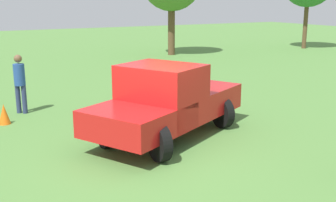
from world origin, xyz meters
name	(u,v)px	position (x,y,z in m)	size (l,w,h in m)	color
ground_plane	(157,150)	(0.00, 0.00, 0.00)	(80.00, 80.00, 0.00)	#54843D
pickup_truck	(165,100)	(-0.69, 0.60, 0.94)	(3.66, 4.83, 1.82)	black
person_visitor	(20,80)	(-4.76, -2.03, 0.99)	(0.45, 0.45, 1.74)	navy
traffic_cone	(4,114)	(-3.82, -2.66, 0.28)	(0.32, 0.32, 0.55)	orange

